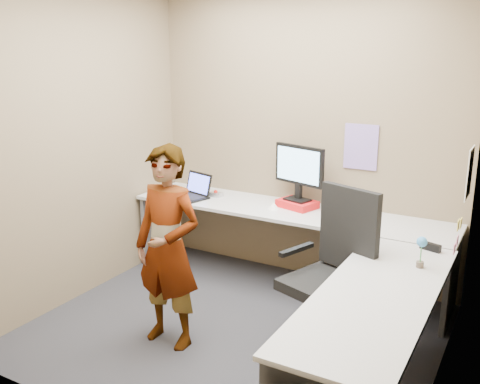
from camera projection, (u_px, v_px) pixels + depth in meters
The scene contains 20 objects.
ground at pixel (233, 329), 4.20m from camera, with size 3.00×3.00×0.00m, color #222227.
wall_back at pixel (303, 136), 4.94m from camera, with size 3.00×3.00×0.00m, color brown.
wall_right at pixel (454, 187), 3.13m from camera, with size 2.70×2.70×0.00m, color brown.
wall_left at pixel (81, 143), 4.56m from camera, with size 2.70×2.70×0.00m, color brown.
desk at pixel (306, 254), 4.16m from camera, with size 2.98×2.58×0.73m.
paper_ream at pixel (297, 204), 4.87m from camera, with size 0.33×0.24×0.07m, color red.
monitor at pixel (299, 168), 4.80m from camera, with size 0.52×0.22×0.50m.
laptop at pixel (194, 191), 5.20m from camera, with size 0.38×0.35×0.23m.
trackball_mouse at pixel (216, 194), 5.23m from camera, with size 0.12×0.08×0.07m.
origami at pixel (274, 206), 4.83m from camera, with size 0.10×0.10×0.06m, color white.
stapler at pixel (430, 247), 3.84m from camera, with size 0.15×0.04×0.06m, color black.
flower at pixel (421, 247), 3.51m from camera, with size 0.07×0.07×0.22m.
calendar_purple at pixel (361, 147), 4.68m from camera, with size 0.30×0.01×0.40m, color #846BB7.
calendar_white at pixel (470, 173), 3.92m from camera, with size 0.01×0.28×0.38m, color white.
sticky_note_a at pixel (458, 225), 3.71m from camera, with size 0.01×0.07×0.07m, color #F2E059.
sticky_note_b at pixel (457, 240), 3.78m from camera, with size 0.01×0.07×0.07m, color pink.
sticky_note_c at pixel (454, 248), 3.69m from camera, with size 0.01×0.07×0.07m, color pink.
sticky_note_d at pixel (461, 223), 3.84m from camera, with size 0.01×0.07×0.07m, color #F2E059.
office_chair at pixel (331, 288), 3.81m from camera, with size 0.68×0.66×1.17m.
person at pixel (168, 248), 3.85m from camera, with size 0.55×0.36×1.50m, color #999399.
Camera 1 is at (1.90, -3.26, 2.14)m, focal length 40.00 mm.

